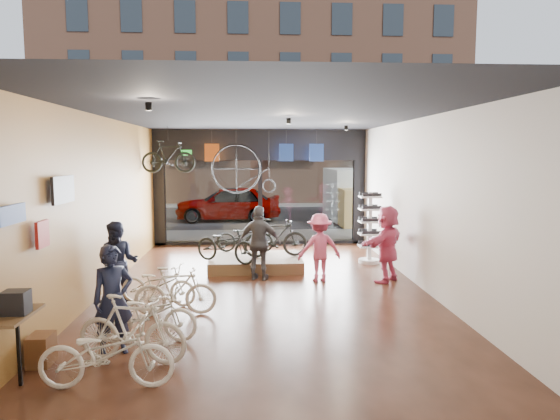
{
  "coord_description": "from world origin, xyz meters",
  "views": [
    {
      "loc": [
        -0.29,
        -10.59,
        2.96
      ],
      "look_at": [
        0.4,
        1.4,
        1.64
      ],
      "focal_mm": 32.0,
      "sensor_mm": 36.0,
      "label": 1
    }
  ],
  "objects": [
    {
      "name": "opposite_building",
      "position": [
        0.0,
        21.5,
        7.0
      ],
      "size": [
        26.0,
        5.0,
        14.0
      ],
      "primitive_type": "cube",
      "color": "brown",
      "rests_on": "ground"
    },
    {
      "name": "wall_merch",
      "position": [
        -3.38,
        -3.5,
        1.3
      ],
      "size": [
        0.4,
        2.4,
        2.6
      ],
      "primitive_type": null,
      "color": "navy",
      "rests_on": "wall_left"
    },
    {
      "name": "sidewalk_far",
      "position": [
        0.0,
        19.0,
        0.06
      ],
      "size": [
        30.0,
        2.0,
        0.12
      ],
      "primitive_type": "cube",
      "color": "slate",
      "rests_on": "ground"
    },
    {
      "name": "ground_plane",
      "position": [
        0.0,
        0.0,
        -0.02
      ],
      "size": [
        7.0,
        12.0,
        0.04
      ],
      "primitive_type": "cube",
      "color": "black",
      "rests_on": "ground"
    },
    {
      "name": "street_car",
      "position": [
        -1.35,
        12.0,
        0.8
      ],
      "size": [
        4.73,
        1.9,
        1.61
      ],
      "primitive_type": "imported",
      "rotation": [
        0.0,
        0.0,
        -1.57
      ],
      "color": "gray",
      "rests_on": "street_road"
    },
    {
      "name": "customer_2",
      "position": [
        -0.1,
        1.1,
        0.89
      ],
      "size": [
        1.12,
        0.71,
        1.78
      ],
      "primitive_type": "imported",
      "rotation": [
        0.0,
        0.0,
        2.86
      ],
      "color": "#3F3F44",
      "rests_on": "ground_plane"
    },
    {
      "name": "display_bike_left",
      "position": [
        -0.94,
        1.72,
        0.76
      ],
      "size": [
        1.79,
        1.45,
        0.91
      ],
      "primitive_type": "imported",
      "rotation": [
        0.0,
        0.0,
        1.0
      ],
      "color": "black",
      "rests_on": "display_platform"
    },
    {
      "name": "jersey_mid",
      "position": [
        0.81,
        5.2,
        3.05
      ],
      "size": [
        0.45,
        0.03,
        0.55
      ],
      "primitive_type": "cube",
      "color": "#1E3F99",
      "rests_on": "ceiling"
    },
    {
      "name": "customer_5",
      "position": [
        2.89,
        0.79,
        0.9
      ],
      "size": [
        1.51,
        1.6,
        1.8
      ],
      "primitive_type": "imported",
      "rotation": [
        0.0,
        0.0,
        3.98
      ],
      "color": "#CC4C72",
      "rests_on": "ground_plane"
    },
    {
      "name": "floor_bike_1",
      "position": [
        -2.01,
        -3.6,
        0.5
      ],
      "size": [
        1.71,
        0.85,
        0.99
      ],
      "primitive_type": "imported",
      "rotation": [
        0.0,
        0.0,
        1.33
      ],
      "color": "beige",
      "rests_on": "ground_plane"
    },
    {
      "name": "sunglasses_rack",
      "position": [
        2.95,
        2.81,
        0.99
      ],
      "size": [
        0.65,
        0.57,
        1.97
      ],
      "primitive_type": null,
      "rotation": [
        0.0,
        0.0,
        -0.17
      ],
      "color": "white",
      "rests_on": "ground_plane"
    },
    {
      "name": "street_road",
      "position": [
        0.0,
        15.0,
        -0.01
      ],
      "size": [
        30.0,
        18.0,
        0.02
      ],
      "primitive_type": "cube",
      "color": "black",
      "rests_on": "ground"
    },
    {
      "name": "jersey_left",
      "position": [
        -1.52,
        5.2,
        3.05
      ],
      "size": [
        0.45,
        0.03,
        0.55
      ],
      "primitive_type": "cube",
      "color": "#CC5919",
      "rests_on": "ceiling"
    },
    {
      "name": "floor_bike_2",
      "position": [
        -1.96,
        -2.71,
        0.43
      ],
      "size": [
        1.69,
        0.84,
        0.85
      ],
      "primitive_type": "imported",
      "rotation": [
        0.0,
        0.0,
        1.4
      ],
      "color": "beige",
      "rests_on": "ground_plane"
    },
    {
      "name": "wall_back",
      "position": [
        0.0,
        -6.02,
        1.9
      ],
      "size": [
        7.0,
        0.04,
        3.8
      ],
      "primitive_type": "cube",
      "color": "beige",
      "rests_on": "ground"
    },
    {
      "name": "hung_bike",
      "position": [
        -2.71,
        4.2,
        2.93
      ],
      "size": [
        1.61,
        0.56,
        0.95
      ],
      "primitive_type": "imported",
      "rotation": [
        0.0,
        0.0,
        1.5
      ],
      "color": "black",
      "rests_on": "ceiling"
    },
    {
      "name": "floor_bike_3",
      "position": [
        -1.71,
        -1.45,
        0.46
      ],
      "size": [
        1.53,
        0.47,
        0.91
      ],
      "primitive_type": "imported",
      "rotation": [
        0.0,
        0.0,
        1.6
      ],
      "color": "beige",
      "rests_on": "ground_plane"
    },
    {
      "name": "ceiling",
      "position": [
        0.0,
        0.0,
        3.82
      ],
      "size": [
        7.0,
        12.0,
        0.04
      ],
      "primitive_type": "cube",
      "color": "black",
      "rests_on": "ground"
    },
    {
      "name": "customer_3",
      "position": [
        1.3,
        0.9,
        0.8
      ],
      "size": [
        1.1,
        0.72,
        1.6
      ],
      "primitive_type": "imported",
      "rotation": [
        0.0,
        0.0,
        3.27
      ],
      "color": "#CC4C72",
      "rests_on": "ground_plane"
    },
    {
      "name": "storefront",
      "position": [
        0.0,
        6.0,
        1.9
      ],
      "size": [
        7.0,
        0.26,
        3.8
      ],
      "primitive_type": null,
      "color": "black",
      "rests_on": "ground"
    },
    {
      "name": "floor_bike_4",
      "position": [
        -2.15,
        -0.8,
        0.41
      ],
      "size": [
        1.66,
        0.94,
        0.83
      ],
      "primitive_type": "imported",
      "rotation": [
        0.0,
        0.0,
        1.3
      ],
      "color": "beige",
      "rests_on": "ground_plane"
    },
    {
      "name": "penny_farthing",
      "position": [
        -0.43,
        4.85,
        2.5
      ],
      "size": [
        1.91,
        0.06,
        1.53
      ],
      "primitive_type": null,
      "color": "black",
      "rests_on": "ceiling"
    },
    {
      "name": "display_bike_mid",
      "position": [
        0.34,
        2.31,
        0.81
      ],
      "size": [
        1.74,
        0.73,
        1.02
      ],
      "primitive_type": "imported",
      "rotation": [
        0.0,
        0.0,
        1.72
      ],
      "color": "black",
      "rests_on": "display_platform"
    },
    {
      "name": "customer_1",
      "position": [
        -2.95,
        -0.66,
        0.83
      ],
      "size": [
        0.81,
        0.63,
        1.66
      ],
      "primitive_type": "imported",
      "rotation": [
        0.0,
        0.0,
        0.01
      ],
      "color": "#161C33",
      "rests_on": "ground_plane"
    },
    {
      "name": "sidewalk_near",
      "position": [
        0.0,
        7.2,
        0.06
      ],
      "size": [
        30.0,
        2.4,
        0.12
      ],
      "primitive_type": "cube",
      "color": "slate",
      "rests_on": "ground"
    },
    {
      "name": "wall_left",
      "position": [
        -3.52,
        0.0,
        1.9
      ],
      "size": [
        0.04,
        12.0,
        3.8
      ],
      "primitive_type": "cube",
      "color": "olive",
      "rests_on": "ground"
    },
    {
      "name": "wall_right",
      "position": [
        3.52,
        0.0,
        1.9
      ],
      "size": [
        0.04,
        12.0,
        3.8
      ],
      "primitive_type": "cube",
      "color": "beige",
      "rests_on": "ground"
    },
    {
      "name": "display_platform",
      "position": [
        -0.19,
        2.37,
        0.15
      ],
      "size": [
        2.4,
        1.8,
        0.3
      ],
      "primitive_type": "cube",
      "color": "brown",
      "rests_on": "ground_plane"
    },
    {
      "name": "floor_bike_0",
      "position": [
        -2.14,
        -4.38,
        0.45
      ],
      "size": [
        1.72,
        0.61,
        0.9
      ],
      "primitive_type": "imported",
      "rotation": [
        0.0,
        0.0,
        1.56
      ],
      "color": "beige",
      "rests_on": "ground_plane"
    },
    {
      "name": "exit_sign",
      "position": [
        -2.4,
        5.88,
        3.05
      ],
      "size": [
        0.35,
        0.06,
        0.18
      ],
      "primitive_type": "cube",
      "color": "#198C26",
      "rests_on": "storefront"
    },
    {
      "name": "customer_0",
      "position": [
        -2.36,
        -3.24,
        0.83
      ],
      "size": [
        0.72,
        0.64,
        1.65
      ],
      "primitive_type": "imported",
      "rotation": [
        0.0,
        0.0,
        0.52
      ],
      "color": "#161C33",
      "rests_on": "ground_plane"
    },
    {
      "name": "box_truck",
      "position": [
        4.26,
        11.0,
        1.17
      ],
      "size": [
        1.99,
        5.96,
        2.35
      ],
      "primitive_type": null,
      "color": "silver",
      "rests_on": "street_road"
    },
    {
      "name": "jersey_right",
      "position": [
        1.78,
        5.2,
        3.05
      ],
      "size": [
        0.45,
        0.03,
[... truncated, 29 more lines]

